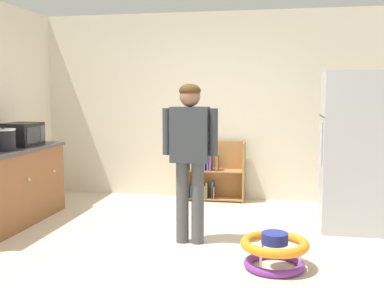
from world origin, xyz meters
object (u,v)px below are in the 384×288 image
at_px(crock_pot, 4,140).
at_px(white_cup, 39,139).
at_px(kitchen_counter, 4,188).
at_px(bookshelf, 213,174).
at_px(refrigerator, 353,151).
at_px(standing_person, 190,148).
at_px(microwave, 22,134).
at_px(baby_walker, 275,251).

height_order(crock_pot, white_cup, crock_pot).
relative_size(kitchen_counter, crock_pot, 6.77).
bearing_deg(crock_pot, white_cup, 94.45).
xyz_separation_m(bookshelf, crock_pot, (-2.10, -1.89, 0.64)).
relative_size(refrigerator, standing_person, 1.09).
relative_size(refrigerator, bookshelf, 2.09).
bearing_deg(standing_person, kitchen_counter, 175.22).
bearing_deg(crock_pot, microwave, 97.21).
bearing_deg(standing_person, refrigerator, 26.08).
height_order(refrigerator, crock_pot, refrigerator).
bearing_deg(bookshelf, standing_person, -88.67).
distance_m(baby_walker, crock_pot, 3.20).
bearing_deg(refrigerator, microwave, -176.15).
height_order(microwave, white_cup, microwave).
height_order(kitchen_counter, refrigerator, refrigerator).
bearing_deg(microwave, baby_walker, -20.27).
bearing_deg(white_cup, refrigerator, -2.25).
bearing_deg(bookshelf, refrigerator, -32.92).
height_order(refrigerator, baby_walker, refrigerator).
height_order(refrigerator, microwave, refrigerator).
relative_size(refrigerator, baby_walker, 2.95).
bearing_deg(baby_walker, crock_pot, 167.84).
relative_size(refrigerator, microwave, 3.71).
bearing_deg(microwave, kitchen_counter, -93.12).
xyz_separation_m(refrigerator, white_cup, (-3.92, 0.15, 0.06)).
bearing_deg(bookshelf, baby_walker, -70.13).
relative_size(refrigerator, white_cup, 18.74).
bearing_deg(bookshelf, white_cup, -155.61).
bearing_deg(kitchen_counter, crock_pot, -50.09).
bearing_deg(crock_pot, bookshelf, 41.97).
bearing_deg(baby_walker, bookshelf, 109.87).
bearing_deg(crock_pot, kitchen_counter, 129.91).
distance_m(refrigerator, baby_walker, 1.79).
xyz_separation_m(refrigerator, crock_pot, (-3.85, -0.75, 0.13)).
height_order(kitchen_counter, standing_person, standing_person).
bearing_deg(bookshelf, microwave, -147.03).
bearing_deg(refrigerator, bookshelf, 147.08).
distance_m(kitchen_counter, crock_pot, 0.59).
distance_m(refrigerator, microwave, 3.92).
height_order(refrigerator, standing_person, refrigerator).
xyz_separation_m(bookshelf, white_cup, (-2.17, -0.98, 0.57)).
bearing_deg(kitchen_counter, refrigerator, 9.39).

